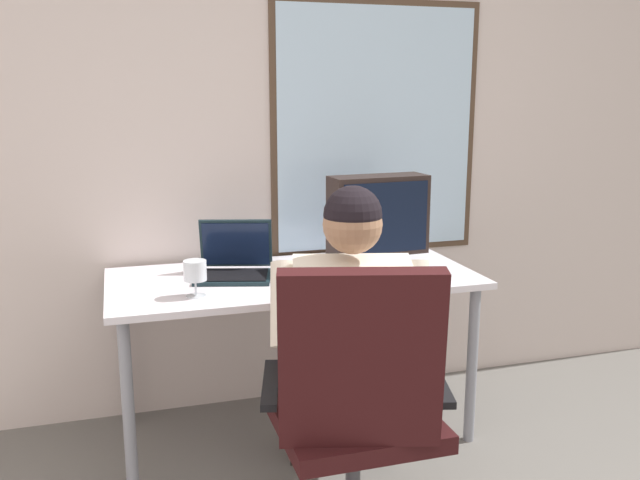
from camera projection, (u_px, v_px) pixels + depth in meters
wall_rear at (252, 117)px, 3.13m from camera, size 5.45×0.08×2.76m
desk at (293, 292)px, 2.92m from camera, size 1.54×0.71×0.72m
office_chair at (357, 398)px, 2.12m from camera, size 0.67×0.64×1.01m
person_seated at (348, 345)px, 2.38m from camera, size 0.64×0.88×1.21m
crt_monitor at (378, 217)px, 2.97m from camera, size 0.44×0.21×0.41m
laptop at (235, 261)px, 2.90m from camera, size 0.37×0.35×0.23m
wine_glass at (195, 273)px, 2.59m from camera, size 0.09×0.09×0.14m
coffee_mug at (324, 275)px, 2.76m from camera, size 0.08×0.08×0.08m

